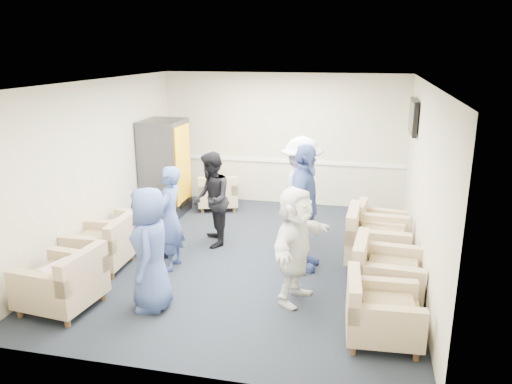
% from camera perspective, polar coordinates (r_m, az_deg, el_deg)
% --- Properties ---
extents(floor, '(6.00, 6.00, 0.00)m').
position_cam_1_polar(floor, '(7.92, -0.75, -7.46)').
color(floor, black).
rests_on(floor, ground).
extents(ceiling, '(6.00, 6.00, 0.00)m').
position_cam_1_polar(ceiling, '(7.27, -0.83, 12.44)').
color(ceiling, white).
rests_on(ceiling, back_wall).
extents(back_wall, '(5.00, 0.02, 2.70)m').
position_cam_1_polar(back_wall, '(10.36, 3.08, 6.00)').
color(back_wall, beige).
rests_on(back_wall, floor).
extents(front_wall, '(5.00, 0.02, 2.70)m').
position_cam_1_polar(front_wall, '(4.76, -9.25, -6.57)').
color(front_wall, beige).
rests_on(front_wall, floor).
extents(left_wall, '(0.02, 6.00, 2.70)m').
position_cam_1_polar(left_wall, '(8.41, -17.62, 2.87)').
color(left_wall, beige).
rests_on(left_wall, floor).
extents(right_wall, '(0.02, 6.00, 2.70)m').
position_cam_1_polar(right_wall, '(7.33, 18.59, 0.92)').
color(right_wall, beige).
rests_on(right_wall, floor).
extents(chair_rail, '(4.98, 0.04, 0.06)m').
position_cam_1_polar(chair_rail, '(10.43, 3.03, 3.55)').
color(chair_rail, white).
rests_on(chair_rail, back_wall).
extents(tv, '(0.10, 1.00, 0.58)m').
position_cam_1_polar(tv, '(8.96, 17.52, 8.20)').
color(tv, black).
rests_on(tv, right_wall).
extents(armchair_left_near, '(0.95, 0.95, 0.69)m').
position_cam_1_polar(armchair_left_near, '(6.74, -21.03, -9.79)').
color(armchair_left_near, tan).
rests_on(armchair_left_near, floor).
extents(armchair_left_mid, '(0.85, 0.85, 0.66)m').
position_cam_1_polar(armchair_left_mid, '(7.78, -17.01, -6.01)').
color(armchair_left_mid, tan).
rests_on(armchair_left_mid, floor).
extents(armchair_left_far, '(0.87, 0.87, 0.61)m').
position_cam_1_polar(armchair_left_far, '(8.38, -14.53, -4.41)').
color(armchair_left_far, tan).
rests_on(armchair_left_far, floor).
extents(armchair_right_near, '(0.86, 0.86, 0.65)m').
position_cam_1_polar(armchair_right_near, '(5.87, 13.80, -13.38)').
color(armchair_right_near, tan).
rests_on(armchair_right_near, floor).
extents(armchair_right_midnear, '(0.93, 0.93, 0.70)m').
position_cam_1_polar(armchair_right_midnear, '(6.73, 14.34, -9.19)').
color(armchair_right_midnear, tan).
rests_on(armchair_right_midnear, floor).
extents(armchair_right_midfar, '(0.96, 0.96, 0.74)m').
position_cam_1_polar(armchair_right_midfar, '(7.74, 13.28, -5.54)').
color(armchair_right_midfar, tan).
rests_on(armchair_right_midfar, floor).
extents(armchair_right_far, '(0.89, 0.89, 0.64)m').
position_cam_1_polar(armchair_right_far, '(8.36, 13.65, -4.28)').
color(armchair_right_far, tan).
rests_on(armchair_right_far, floor).
extents(armchair_corner, '(0.98, 0.98, 0.62)m').
position_cam_1_polar(armchair_corner, '(10.17, -4.36, -0.22)').
color(armchair_corner, tan).
rests_on(armchair_corner, floor).
extents(vending_machine, '(0.76, 0.88, 1.86)m').
position_cam_1_polar(vending_machine, '(9.84, -10.33, 2.74)').
color(vending_machine, '#45454C').
rests_on(vending_machine, floor).
extents(backpack, '(0.28, 0.21, 0.45)m').
position_cam_1_polar(backpack, '(8.00, -10.46, -5.67)').
color(backpack, black).
rests_on(backpack, floor).
extents(pillow, '(0.45, 0.54, 0.13)m').
position_cam_1_polar(pillow, '(6.68, -21.23, -8.37)').
color(pillow, beige).
rests_on(pillow, armchair_left_near).
extents(person_front_left, '(0.70, 0.88, 1.58)m').
position_cam_1_polar(person_front_left, '(6.31, -12.00, -6.40)').
color(person_front_left, '#3D5394').
rests_on(person_front_left, floor).
extents(person_mid_left, '(0.37, 0.57, 1.56)m').
position_cam_1_polar(person_mid_left, '(7.39, -9.83, -2.99)').
color(person_mid_left, '#3D5394').
rests_on(person_mid_left, floor).
extents(person_back_left, '(0.82, 0.92, 1.57)m').
position_cam_1_polar(person_back_left, '(8.18, -5.13, -0.88)').
color(person_back_left, black).
rests_on(person_back_left, floor).
extents(person_back_right, '(0.88, 1.28, 1.82)m').
position_cam_1_polar(person_back_right, '(8.14, 5.19, -0.04)').
color(person_back_right, white).
rests_on(person_back_right, floor).
extents(person_mid_right, '(0.57, 1.14, 1.88)m').
position_cam_1_polar(person_mid_right, '(7.26, 5.47, -1.83)').
color(person_mid_right, '#3D5394').
rests_on(person_mid_right, floor).
extents(person_front_right, '(0.84, 1.49, 1.53)m').
position_cam_1_polar(person_front_right, '(6.37, 4.52, -6.07)').
color(person_front_right, white).
rests_on(person_front_right, floor).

